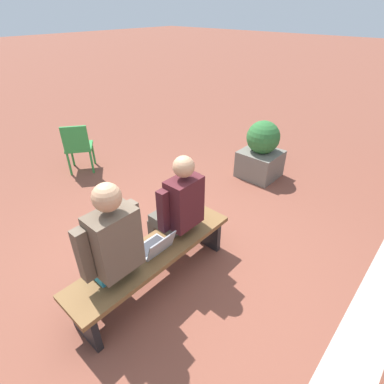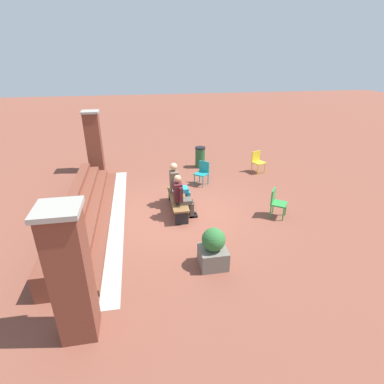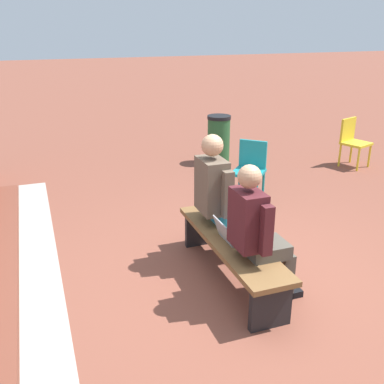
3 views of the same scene
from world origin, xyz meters
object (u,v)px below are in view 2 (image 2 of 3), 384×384
at_px(person_adult, 178,183).
at_px(plastic_chair_far_right, 277,201).
at_px(litter_bin, 200,157).
at_px(planter, 213,249).
at_px(plastic_chair_far_left, 203,172).
at_px(person_student, 182,195).
at_px(bench, 178,200).
at_px(laptop, 177,196).
at_px(plastic_chair_mid_courtyard, 258,161).

relative_size(person_adult, plastic_chair_far_right, 1.65).
relative_size(plastic_chair_far_right, litter_bin, 0.98).
bearing_deg(planter, litter_bin, -9.22).
relative_size(plastic_chair_far_left, litter_bin, 0.98).
xyz_separation_m(person_student, litter_bin, (4.11, -1.40, -0.27)).
xyz_separation_m(bench, person_student, (-0.39, -0.07, 0.35)).
relative_size(bench, plastic_chair_far_left, 2.14).
bearing_deg(planter, laptop, 9.17).
relative_size(bench, person_student, 1.37).
height_order(bench, litter_bin, litter_bin).
relative_size(person_student, litter_bin, 1.53).
bearing_deg(laptop, bench, -37.93).
relative_size(person_student, plastic_chair_mid_courtyard, 1.57).
distance_m(plastic_chair_far_left, planter, 4.67).
relative_size(person_adult, plastic_chair_mid_courtyard, 1.65).
relative_size(person_student, laptop, 4.11).
distance_m(planter, litter_bin, 6.50).
bearing_deg(person_adult, plastic_chair_far_right, -114.64).
xyz_separation_m(plastic_chair_far_left, planter, (-4.61, 0.75, -0.04)).
bearing_deg(litter_bin, plastic_chair_far_right, -164.05).
relative_size(person_adult, litter_bin, 1.62).
bearing_deg(laptop, plastic_chair_mid_courtyard, -52.67).
distance_m(bench, plastic_chair_mid_courtyard, 4.52).
distance_m(bench, plastic_chair_far_left, 2.25).
bearing_deg(bench, person_adult, -9.60).
bearing_deg(person_adult, bench, 170.40).
xyz_separation_m(bench, planter, (-2.69, -0.42, 0.08)).
distance_m(bench, plastic_chair_far_right, 2.88).
xyz_separation_m(plastic_chair_mid_courtyard, litter_bin, (0.99, 2.13, -0.05)).
xyz_separation_m(plastic_chair_far_right, plastic_chair_far_left, (2.73, 1.59, 0.00)).
relative_size(bench, plastic_chair_far_right, 2.14).
distance_m(person_adult, plastic_chair_mid_courtyard, 4.22).
height_order(plastic_chair_mid_courtyard, planter, planter).
bearing_deg(litter_bin, planter, 170.78).
relative_size(person_adult, laptop, 4.34).
bearing_deg(plastic_chair_mid_courtyard, planter, 149.69).
bearing_deg(bench, litter_bin, -21.44).
distance_m(bench, person_student, 0.53).
height_order(plastic_chair_far_left, litter_bin, litter_bin).
bearing_deg(laptop, planter, -170.83).
distance_m(plastic_chair_mid_courtyard, planter, 6.29).
xyz_separation_m(bench, person_adult, (0.41, -0.07, 0.38)).
distance_m(person_student, plastic_chair_far_left, 2.57).
xyz_separation_m(bench, litter_bin, (3.72, -1.46, 0.08)).
height_order(plastic_chair_far_right, plastic_chair_mid_courtyard, same).
distance_m(plastic_chair_mid_courtyard, plastic_chair_far_left, 2.55).
xyz_separation_m(laptop, plastic_chair_far_right, (-0.80, -2.77, -0.02)).
distance_m(person_student, person_adult, 0.81).
xyz_separation_m(planter, litter_bin, (6.41, -1.04, -0.00)).
distance_m(laptop, planter, 2.71).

